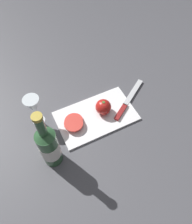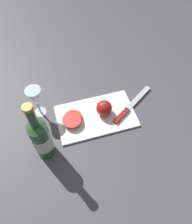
% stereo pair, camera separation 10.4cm
% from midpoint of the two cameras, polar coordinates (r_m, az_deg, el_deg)
% --- Properties ---
extents(ground_plane, '(3.00, 3.00, 0.00)m').
position_cam_midpoint_polar(ground_plane, '(1.04, -0.79, -4.23)').
color(ground_plane, '#4C4C51').
extents(cutting_board, '(0.38, 0.22, 0.01)m').
position_cam_midpoint_polar(cutting_board, '(1.07, 2.78, -1.26)').
color(cutting_board, white).
rests_on(cutting_board, ground_plane).
extents(wine_bottle, '(0.08, 0.08, 0.34)m').
position_cam_midpoint_polar(wine_bottle, '(0.89, -10.91, -7.03)').
color(wine_bottle, '#2D5633').
rests_on(wine_bottle, ground_plane).
extents(wine_glass, '(0.07, 0.07, 0.17)m').
position_cam_midpoint_polar(wine_glass, '(1.01, -12.81, 3.44)').
color(wine_glass, silver).
rests_on(wine_glass, ground_plane).
extents(whole_tomato, '(0.08, 0.08, 0.08)m').
position_cam_midpoint_polar(whole_tomato, '(1.04, 4.97, 0.83)').
color(whole_tomato, red).
rests_on(whole_tomato, cutting_board).
extents(knife, '(0.26, 0.18, 0.01)m').
position_cam_midpoint_polar(knife, '(1.09, 10.41, 0.14)').
color(knife, silver).
rests_on(knife, cutting_board).
extents(tomato_slice_stack_near, '(0.10, 0.11, 0.03)m').
position_cam_midpoint_polar(tomato_slice_stack_near, '(1.04, -3.32, -2.02)').
color(tomato_slice_stack_near, '#D63D33').
rests_on(tomato_slice_stack_near, cutting_board).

